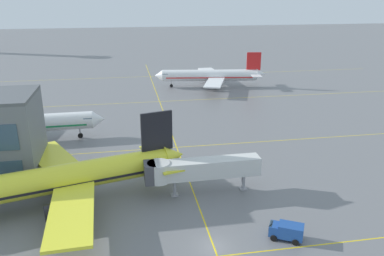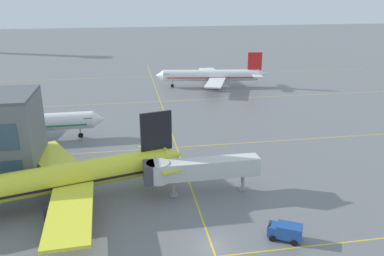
# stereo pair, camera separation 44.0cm
# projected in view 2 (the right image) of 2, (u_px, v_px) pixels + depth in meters

# --- Properties ---
(ground_plane) EXTENTS (600.00, 600.00, 0.00)m
(ground_plane) POSITION_uv_depth(u_px,v_px,m) (212.00, 246.00, 47.78)
(ground_plane) COLOR slate
(airliner_front_gate) EXTENTS (38.53, 32.81, 12.13)m
(airliner_front_gate) POSITION_uv_depth(u_px,v_px,m) (57.00, 179.00, 55.55)
(airliner_front_gate) COLOR yellow
(airliner_front_gate) RESTS_ON ground
(airliner_second_row) EXTENTS (35.47, 30.69, 11.06)m
(airliner_second_row) POSITION_uv_depth(u_px,v_px,m) (14.00, 124.00, 79.40)
(airliner_second_row) COLOR white
(airliner_second_row) RESTS_ON ground
(airliner_third_row) EXTENTS (35.09, 30.00, 10.91)m
(airliner_third_row) POSITION_uv_depth(u_px,v_px,m) (212.00, 75.00, 124.69)
(airliner_third_row) COLOR white
(airliner_third_row) RESTS_ON ground
(taxiway_markings) EXTENTS (166.38, 150.69, 0.01)m
(taxiway_markings) POSITION_uv_depth(u_px,v_px,m) (167.00, 120.00, 93.71)
(taxiway_markings) COLOR yellow
(taxiway_markings) RESTS_ON ground
(service_truck_red_van) EXTENTS (4.48, 3.64, 2.10)m
(service_truck_red_van) POSITION_uv_depth(u_px,v_px,m) (285.00, 231.00, 48.75)
(service_truck_red_van) COLOR #1E4793
(service_truck_red_van) RESTS_ON ground
(jet_bridge) EXTENTS (17.44, 3.38, 5.58)m
(jet_bridge) POSITION_uv_depth(u_px,v_px,m) (193.00, 169.00, 58.76)
(jet_bridge) COLOR silver
(jet_bridge) RESTS_ON ground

